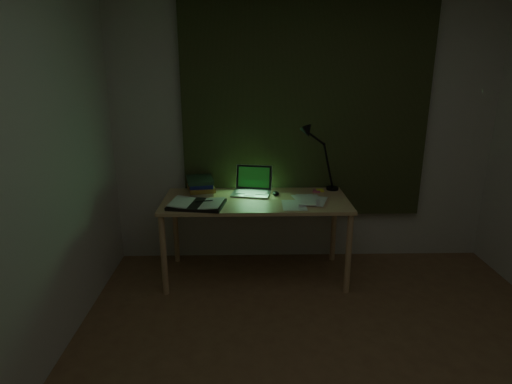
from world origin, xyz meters
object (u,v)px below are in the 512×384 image
at_px(desk, 256,238).
at_px(loose_papers, 302,201).
at_px(open_textbook, 197,204).
at_px(book_stack, 200,185).
at_px(desk_lamp, 334,158).
at_px(laptop, 251,182).

height_order(desk, loose_papers, loose_papers).
relative_size(open_textbook, book_stack, 1.63).
xyz_separation_m(loose_papers, desk_lamp, (0.33, 0.37, 0.29)).
xyz_separation_m(desk, desk_lamp, (0.71, 0.28, 0.66)).
bearing_deg(book_stack, desk, -21.32).
distance_m(open_textbook, loose_papers, 0.87).
height_order(desk, laptop, laptop).
bearing_deg(book_stack, laptop, -6.95).
relative_size(desk, desk_lamp, 2.64).
relative_size(loose_papers, desk_lamp, 0.55).
bearing_deg(desk, desk_lamp, 21.25).
bearing_deg(book_stack, open_textbook, -88.75).
height_order(loose_papers, desk_lamp, desk_lamp).
distance_m(desk, book_stack, 0.68).
height_order(open_textbook, loose_papers, open_textbook).
bearing_deg(desk_lamp, laptop, -179.23).
bearing_deg(loose_papers, laptop, 151.08).
bearing_deg(loose_papers, book_stack, 161.80).
relative_size(laptop, loose_papers, 1.12).
distance_m(book_stack, loose_papers, 0.92).
bearing_deg(loose_papers, open_textbook, -175.04).
bearing_deg(book_stack, desk_lamp, 4.03).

